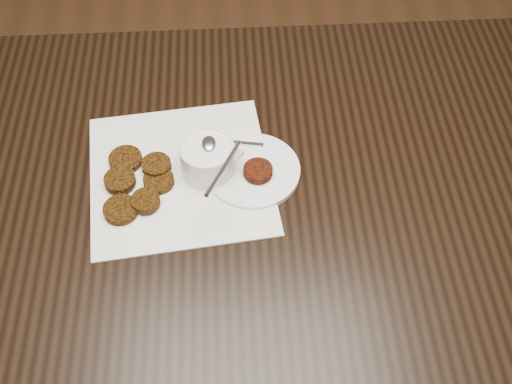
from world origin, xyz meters
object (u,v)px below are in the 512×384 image
napkin (180,174)px  sauce_ramekin (206,146)px  table (224,294)px  plate_with_patty (253,168)px

napkin → sauce_ramekin: size_ratio=2.42×
table → napkin: (-0.06, 0.06, 0.38)m
table → napkin: 0.39m
sauce_ramekin → plate_with_patty: sauce_ramekin is taller
napkin → plate_with_patty: size_ratio=1.88×
napkin → table: bearing=-42.2°
napkin → sauce_ramekin: sauce_ramekin is taller
table → sauce_ramekin: (-0.01, 0.06, 0.45)m
sauce_ramekin → plate_with_patty: 0.10m
table → plate_with_patty: size_ratio=8.42×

